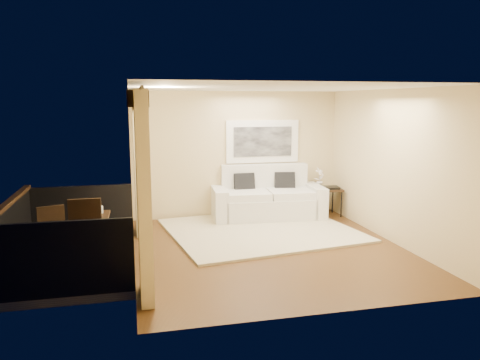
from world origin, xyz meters
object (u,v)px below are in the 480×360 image
object	(u,v)px
balcony_chair_far	(51,230)
ice_bucket	(80,208)
sofa	(267,200)
orchid	(320,177)
side_table	(328,191)
balcony_chair_near	(85,230)
bistro_table	(90,220)

from	to	relation	value
balcony_chair_far	ice_bucket	world-z (taller)	balcony_chair_far
sofa	orchid	xyz separation A→B (m)	(1.22, 0.05, 0.43)
sofa	side_table	world-z (taller)	sofa
balcony_chair_far	orchid	bearing A→B (deg)	-178.34
orchid	ice_bucket	world-z (taller)	orchid
orchid	ice_bucket	size ratio (longest dim) A/B	2.17
orchid	balcony_chair_near	bearing A→B (deg)	-151.46
bistro_table	ice_bucket	bearing A→B (deg)	148.80
side_table	balcony_chair_near	xyz separation A→B (m)	(-4.86, -2.41, 0.08)
orchid	ice_bucket	bearing A→B (deg)	-160.07
orchid	balcony_chair_far	distance (m)	5.67
orchid	ice_bucket	distance (m)	5.18
balcony_chair_far	ice_bucket	size ratio (longest dim) A/B	4.62
sofa	bistro_table	size ratio (longest dim) A/B	3.45
balcony_chair_far	balcony_chair_near	xyz separation A→B (m)	(0.56, -0.54, 0.10)
side_table	balcony_chair_near	world-z (taller)	balcony_chair_near
balcony_chair_far	ice_bucket	bearing A→B (deg)	-166.82
balcony_chair_far	sofa	bearing A→B (deg)	-173.44
bistro_table	balcony_chair_near	xyz separation A→B (m)	(-0.01, -0.71, 0.02)
sofa	orchid	distance (m)	1.29
orchid	balcony_chair_near	xyz separation A→B (m)	(-4.73, -2.57, -0.20)
ice_bucket	side_table	bearing A→B (deg)	17.80
orchid	balcony_chair_far	bearing A→B (deg)	-158.99
side_table	orchid	distance (m)	0.35
side_table	ice_bucket	distance (m)	5.26
ice_bucket	balcony_chair_near	bearing A→B (deg)	-79.76
sofa	bistro_table	bearing A→B (deg)	-148.93
orchid	bistro_table	bearing A→B (deg)	-158.42
bistro_table	balcony_chair_far	distance (m)	0.60
bistro_table	balcony_chair_far	xyz separation A→B (m)	(-0.57, -0.17, -0.08)
bistro_table	ice_bucket	world-z (taller)	ice_bucket
orchid	side_table	bearing A→B (deg)	-49.39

